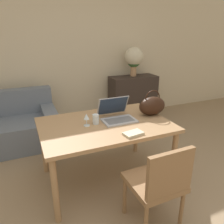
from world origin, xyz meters
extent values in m
plane|color=#997F60|center=(0.00, 0.00, 0.00)|extent=(14.00, 14.00, 0.00)
cube|color=beige|center=(0.00, 2.76, 1.35)|extent=(10.00, 0.06, 2.70)
cube|color=#A87F56|center=(-0.08, 0.77, 0.71)|extent=(1.42, 0.97, 0.04)
cylinder|color=#A87F56|center=(-0.73, 0.34, 0.34)|extent=(0.06, 0.06, 0.69)
cylinder|color=#A87F56|center=(0.57, 0.34, 0.34)|extent=(0.06, 0.06, 0.69)
cylinder|color=#A87F56|center=(-0.73, 1.19, 0.34)|extent=(0.06, 0.06, 0.69)
cylinder|color=#A87F56|center=(0.57, 1.19, 0.34)|extent=(0.06, 0.06, 0.69)
cube|color=olive|center=(0.07, 0.00, 0.44)|extent=(0.45, 0.45, 0.05)
cube|color=olive|center=(0.08, -0.20, 0.66)|extent=(0.42, 0.05, 0.39)
cylinder|color=olive|center=(-0.11, 0.18, 0.21)|extent=(0.04, 0.04, 0.41)
cylinder|color=olive|center=(0.26, 0.19, 0.21)|extent=(0.04, 0.04, 0.41)
cylinder|color=olive|center=(0.26, -0.18, 0.21)|extent=(0.04, 0.04, 0.41)
cube|color=slate|center=(-1.18, 2.08, 0.21)|extent=(1.49, 0.86, 0.42)
cube|color=slate|center=(-1.18, 2.41, 0.62)|extent=(1.49, 0.20, 0.40)
cube|color=slate|center=(-0.54, 2.08, 0.28)|extent=(0.20, 0.86, 0.56)
cube|color=#332823|center=(1.17, 2.42, 0.43)|extent=(0.93, 0.40, 0.87)
cube|color=#ADADB2|center=(0.09, 0.76, 0.74)|extent=(0.38, 0.25, 0.02)
cube|color=slate|center=(0.09, 0.75, 0.75)|extent=(0.32, 0.16, 0.00)
cube|color=#ADADB2|center=(0.09, 0.94, 0.86)|extent=(0.38, 0.11, 0.23)
cube|color=#23334C|center=(0.09, 0.94, 0.86)|extent=(0.35, 0.10, 0.21)
cylinder|color=silver|center=(-0.18, 0.79, 0.78)|extent=(0.07, 0.07, 0.11)
cylinder|color=silver|center=(-0.29, 0.78, 0.73)|extent=(0.07, 0.07, 0.01)
cylinder|color=silver|center=(-0.29, 0.78, 0.77)|extent=(0.01, 0.01, 0.07)
cone|color=silver|center=(-0.29, 0.78, 0.84)|extent=(0.06, 0.06, 0.06)
ellipsoid|color=black|center=(0.54, 0.79, 0.84)|extent=(0.34, 0.20, 0.23)
torus|color=black|center=(0.54, 0.79, 0.94)|extent=(0.20, 0.01, 0.20)
cylinder|color=tan|center=(1.18, 2.44, 0.99)|extent=(0.11, 0.11, 0.24)
sphere|color=#3D6B38|center=(1.18, 2.44, 1.17)|extent=(0.27, 0.27, 0.27)
sphere|color=beige|center=(1.18, 2.44, 1.24)|extent=(0.36, 0.36, 0.36)
cube|color=beige|center=(0.07, 0.39, 0.74)|extent=(0.21, 0.15, 0.02)
camera|label=1|loc=(-0.89, -1.32, 1.68)|focal=35.00mm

